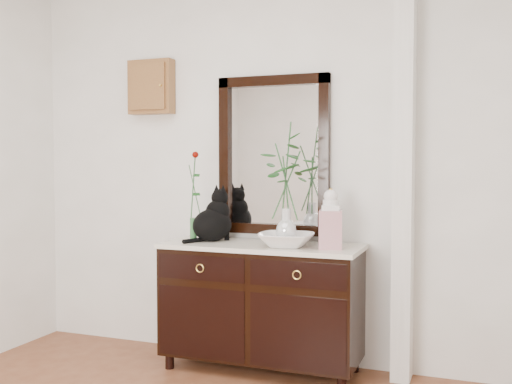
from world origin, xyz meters
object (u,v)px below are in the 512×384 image
at_px(sideboard, 261,300).
at_px(ginger_jar, 331,218).
at_px(cat, 212,215).
at_px(lotus_bowl, 286,240).

relative_size(sideboard, ginger_jar, 3.46).
relative_size(sideboard, cat, 3.64).
distance_m(cat, lotus_bowl, 0.59).
distance_m(sideboard, lotus_bowl, 0.47).
height_order(cat, ginger_jar, ginger_jar).
relative_size(cat, lotus_bowl, 1.02).
bearing_deg(sideboard, ginger_jar, -5.83).
distance_m(sideboard, cat, 0.67).
xyz_separation_m(sideboard, ginger_jar, (0.48, -0.05, 0.57)).
bearing_deg(cat, lotus_bowl, 15.47).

